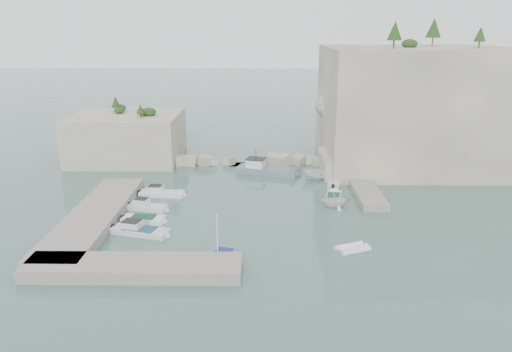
{
  "coord_description": "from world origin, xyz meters",
  "views": [
    {
      "loc": [
        0.63,
        -49.9,
        19.79
      ],
      "look_at": [
        0.0,
        6.0,
        3.0
      ],
      "focal_mm": 35.0,
      "sensor_mm": 36.0,
      "label": 1
    }
  ],
  "objects_px": {
    "tender_east_a": "(335,207)",
    "rowboat": "(218,262)",
    "work_boat": "(267,174)",
    "inflatable_dinghy": "(353,250)",
    "tender_east_b": "(333,200)",
    "motorboat_d": "(140,234)",
    "motorboat_c": "(144,222)",
    "tender_east_d": "(320,179)",
    "motorboat_b": "(148,210)",
    "tender_east_c": "(335,184)",
    "motorboat_a": "(162,196)"
  },
  "relations": [
    {
      "from": "tender_east_b",
      "to": "inflatable_dinghy",
      "type": "bearing_deg",
      "value": -168.63
    },
    {
      "from": "motorboat_a",
      "to": "inflatable_dinghy",
      "type": "bearing_deg",
      "value": -32.4
    },
    {
      "from": "inflatable_dinghy",
      "to": "tender_east_b",
      "type": "distance_m",
      "value": 13.83
    },
    {
      "from": "inflatable_dinghy",
      "to": "tender_east_b",
      "type": "xyz_separation_m",
      "value": [
        0.1,
        13.83,
        0.0
      ]
    },
    {
      "from": "motorboat_a",
      "to": "tender_east_d",
      "type": "height_order",
      "value": "tender_east_d"
    },
    {
      "from": "motorboat_a",
      "to": "tender_east_b",
      "type": "xyz_separation_m",
      "value": [
        20.67,
        -1.35,
        0.0
      ]
    },
    {
      "from": "motorboat_a",
      "to": "rowboat",
      "type": "xyz_separation_m",
      "value": [
        8.32,
        -17.76,
        0.0
      ]
    },
    {
      "from": "motorboat_a",
      "to": "motorboat_c",
      "type": "xyz_separation_m",
      "value": [
        -0.32,
        -8.46,
        0.0
      ]
    },
    {
      "from": "motorboat_a",
      "to": "tender_east_c",
      "type": "bearing_deg",
      "value": 16.92
    },
    {
      "from": "motorboat_b",
      "to": "motorboat_c",
      "type": "xyz_separation_m",
      "value": [
        0.38,
        -3.64,
        0.0
      ]
    },
    {
      "from": "tender_east_a",
      "to": "inflatable_dinghy",
      "type": "bearing_deg",
      "value": 174.79
    },
    {
      "from": "tender_east_c",
      "to": "work_boat",
      "type": "xyz_separation_m",
      "value": [
        -8.8,
        4.77,
        0.0
      ]
    },
    {
      "from": "work_boat",
      "to": "tender_east_a",
      "type": "bearing_deg",
      "value": -43.38
    },
    {
      "from": "motorboat_b",
      "to": "motorboat_c",
      "type": "distance_m",
      "value": 3.66
    },
    {
      "from": "motorboat_c",
      "to": "motorboat_d",
      "type": "relative_size",
      "value": 0.76
    },
    {
      "from": "motorboat_b",
      "to": "tender_east_c",
      "type": "distance_m",
      "value": 24.5
    },
    {
      "from": "motorboat_b",
      "to": "motorboat_a",
      "type": "bearing_deg",
      "value": 94.44
    },
    {
      "from": "motorboat_c",
      "to": "work_boat",
      "type": "height_order",
      "value": "work_boat"
    },
    {
      "from": "motorboat_a",
      "to": "rowboat",
      "type": "height_order",
      "value": "motorboat_a"
    },
    {
      "from": "motorboat_d",
      "to": "inflatable_dinghy",
      "type": "distance_m",
      "value": 20.81
    },
    {
      "from": "motorboat_b",
      "to": "rowboat",
      "type": "distance_m",
      "value": 15.78
    },
    {
      "from": "motorboat_d",
      "to": "tender_east_d",
      "type": "relative_size",
      "value": 1.39
    },
    {
      "from": "motorboat_a",
      "to": "work_boat",
      "type": "height_order",
      "value": "work_boat"
    },
    {
      "from": "motorboat_d",
      "to": "tender_east_c",
      "type": "relative_size",
      "value": 1.39
    },
    {
      "from": "inflatable_dinghy",
      "to": "work_boat",
      "type": "relative_size",
      "value": 0.35
    },
    {
      "from": "motorboat_a",
      "to": "motorboat_c",
      "type": "distance_m",
      "value": 8.46
    },
    {
      "from": "rowboat",
      "to": "inflatable_dinghy",
      "type": "relative_size",
      "value": 1.32
    },
    {
      "from": "rowboat",
      "to": "tender_east_a",
      "type": "bearing_deg",
      "value": -21.99
    },
    {
      "from": "motorboat_d",
      "to": "tender_east_d",
      "type": "distance_m",
      "value": 27.29
    },
    {
      "from": "motorboat_c",
      "to": "tender_east_a",
      "type": "height_order",
      "value": "tender_east_a"
    },
    {
      "from": "motorboat_b",
      "to": "work_boat",
      "type": "relative_size",
      "value": 0.53
    },
    {
      "from": "motorboat_d",
      "to": "tender_east_d",
      "type": "bearing_deg",
      "value": 58.69
    },
    {
      "from": "tender_east_d",
      "to": "work_boat",
      "type": "bearing_deg",
      "value": 73.73
    },
    {
      "from": "motorboat_a",
      "to": "work_boat",
      "type": "distance_m",
      "value": 16.22
    },
    {
      "from": "rowboat",
      "to": "tender_east_a",
      "type": "relative_size",
      "value": 1.19
    },
    {
      "from": "tender_east_b",
      "to": "work_boat",
      "type": "distance_m",
      "value": 13.51
    },
    {
      "from": "tender_east_a",
      "to": "rowboat",
      "type": "bearing_deg",
      "value": 133.97
    },
    {
      "from": "motorboat_d",
      "to": "tender_east_a",
      "type": "relative_size",
      "value": 1.78
    },
    {
      "from": "tender_east_d",
      "to": "motorboat_d",
      "type": "bearing_deg",
      "value": 138.03
    },
    {
      "from": "tender_east_d",
      "to": "motorboat_b",
      "type": "bearing_deg",
      "value": 124.73
    },
    {
      "from": "motorboat_c",
      "to": "rowboat",
      "type": "relative_size",
      "value": 1.13
    },
    {
      "from": "rowboat",
      "to": "tender_east_b",
      "type": "distance_m",
      "value": 20.53
    },
    {
      "from": "motorboat_c",
      "to": "tender_east_d",
      "type": "relative_size",
      "value": 1.06
    },
    {
      "from": "motorboat_a",
      "to": "tender_east_a",
      "type": "xyz_separation_m",
      "value": [
        20.54,
        -3.56,
        0.0
      ]
    },
    {
      "from": "motorboat_a",
      "to": "tender_east_a",
      "type": "bearing_deg",
      "value": -5.79
    },
    {
      "from": "motorboat_c",
      "to": "motorboat_b",
      "type": "bearing_deg",
      "value": 102.7
    },
    {
      "from": "motorboat_c",
      "to": "motorboat_d",
      "type": "distance_m",
      "value": 3.18
    },
    {
      "from": "motorboat_c",
      "to": "tender_east_c",
      "type": "bearing_deg",
      "value": 38.05
    },
    {
      "from": "motorboat_d",
      "to": "work_boat",
      "type": "bearing_deg",
      "value": 74.52
    },
    {
      "from": "tender_east_c",
      "to": "tender_east_d",
      "type": "bearing_deg",
      "value": 55.15
    }
  ]
}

